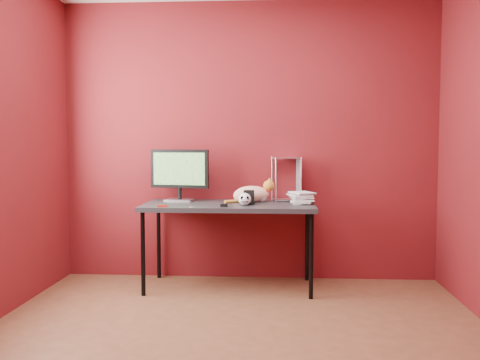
# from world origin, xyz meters

# --- Properties ---
(room) EXTENTS (3.52, 3.52, 2.61)m
(room) POSITION_xyz_m (0.00, 0.00, 1.45)
(room) COLOR #58321E
(room) RESTS_ON ground
(desk) EXTENTS (1.50, 0.70, 0.75)m
(desk) POSITION_xyz_m (-0.15, 1.37, 0.70)
(desk) COLOR black
(desk) RESTS_ON ground
(monitor) EXTENTS (0.54, 0.21, 0.47)m
(monitor) POSITION_xyz_m (-0.62, 1.53, 1.01)
(monitor) COLOR silver
(monitor) RESTS_ON desk
(cat) EXTENTS (0.44, 0.24, 0.22)m
(cat) POSITION_xyz_m (0.04, 1.51, 0.83)
(cat) COLOR #D55D2D
(cat) RESTS_ON desk
(skull_mug) EXTENTS (0.11, 0.11, 0.11)m
(skull_mug) POSITION_xyz_m (-0.01, 1.23, 0.81)
(skull_mug) COLOR silver
(skull_mug) RESTS_ON desk
(speaker) EXTENTS (0.11, 0.11, 0.12)m
(speaker) POSITION_xyz_m (0.02, 1.34, 0.81)
(speaker) COLOR black
(speaker) RESTS_ON desk
(book_stack) EXTENTS (0.25, 0.28, 1.15)m
(book_stack) POSITION_xyz_m (0.40, 1.42, 1.32)
(book_stack) COLOR beige
(book_stack) RESTS_ON desk
(wire_rack) EXTENTS (0.27, 0.23, 0.40)m
(wire_rack) POSITION_xyz_m (0.35, 1.64, 0.95)
(wire_rack) COLOR silver
(wire_rack) RESTS_ON desk
(pocket_knife) EXTENTS (0.08, 0.02, 0.02)m
(pocket_knife) POSITION_xyz_m (-0.68, 1.08, 0.76)
(pocket_knife) COLOR #9C150C
(pocket_knife) RESTS_ON desk
(black_gadget) EXTENTS (0.06, 0.04, 0.03)m
(black_gadget) POSITION_xyz_m (-0.17, 1.12, 0.76)
(black_gadget) COLOR black
(black_gadget) RESTS_ON desk
(washer) EXTENTS (0.05, 0.05, 0.00)m
(washer) POSITION_xyz_m (-0.43, 1.08, 0.75)
(washer) COLOR silver
(washer) RESTS_ON desk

